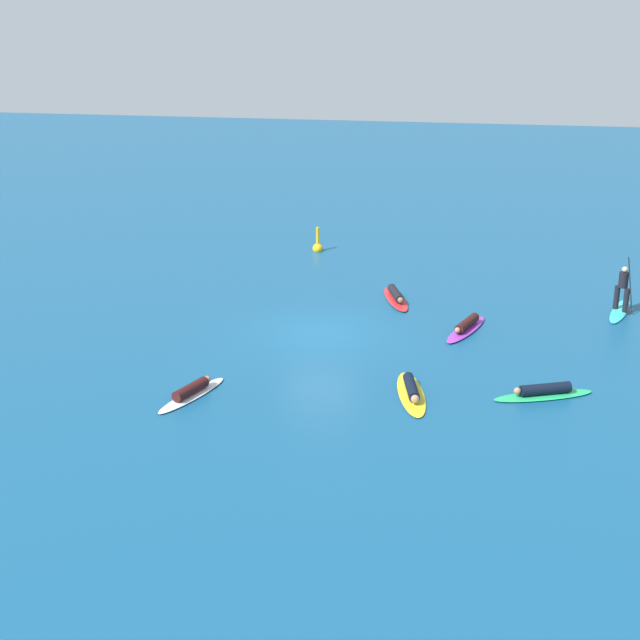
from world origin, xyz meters
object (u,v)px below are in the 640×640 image
(surfer_on_red_board, at_px, (396,297))
(surfer_on_white_board, at_px, (192,392))
(surfer_on_purple_board, at_px, (466,327))
(marker_buoy, at_px, (318,247))
(surfer_on_teal_board, at_px, (621,299))
(surfer_on_green_board, at_px, (544,392))
(surfer_on_yellow_board, at_px, (411,391))

(surfer_on_red_board, relative_size, surfer_on_white_board, 1.05)
(surfer_on_purple_board, bearing_deg, marker_buoy, -123.30)
(surfer_on_white_board, distance_m, marker_buoy, 16.94)
(surfer_on_teal_board, relative_size, surfer_on_red_board, 0.99)
(surfer_on_red_board, relative_size, surfer_on_green_board, 1.00)
(surfer_on_purple_board, distance_m, surfer_on_yellow_board, 6.11)
(surfer_on_purple_board, height_order, marker_buoy, marker_buoy)
(surfer_on_teal_board, distance_m, surfer_on_red_board, 8.56)
(surfer_on_teal_board, height_order, surfer_on_white_board, surfer_on_teal_board)
(surfer_on_green_board, bearing_deg, surfer_on_purple_board, -87.97)
(surfer_on_red_board, bearing_deg, surfer_on_green_board, 14.35)
(surfer_on_teal_board, height_order, surfer_on_red_board, surfer_on_teal_board)
(marker_buoy, bearing_deg, surfer_on_red_board, -56.67)
(surfer_on_teal_board, bearing_deg, surfer_on_green_board, -4.88)
(surfer_on_purple_board, xyz_separation_m, surfer_on_white_board, (-7.90, -7.22, 0.00))
(surfer_on_purple_board, relative_size, surfer_on_white_board, 1.08)
(surfer_on_purple_board, xyz_separation_m, marker_buoy, (-7.27, 9.71, 0.05))
(surfer_on_red_board, height_order, marker_buoy, marker_buoy)
(surfer_on_teal_board, bearing_deg, marker_buoy, -100.71)
(surfer_on_yellow_board, bearing_deg, surfer_on_white_board, -90.83)
(surfer_on_purple_board, distance_m, marker_buoy, 12.13)
(surfer_on_white_board, relative_size, marker_buoy, 2.36)
(surfer_on_teal_board, bearing_deg, surfer_on_red_board, -72.91)
(surfer_on_green_board, relative_size, surfer_on_yellow_board, 0.94)
(surfer_on_green_board, bearing_deg, surfer_on_red_board, -80.18)
(surfer_on_yellow_board, bearing_deg, surfer_on_red_board, 176.81)
(surfer_on_red_board, bearing_deg, surfer_on_teal_board, 72.73)
(surfer_on_purple_board, distance_m, surfer_on_white_board, 10.70)
(surfer_on_purple_board, height_order, surfer_on_teal_board, surfer_on_teal_board)
(surfer_on_teal_board, height_order, surfer_on_green_board, surfer_on_teal_board)
(marker_buoy, bearing_deg, surfer_on_purple_board, -53.19)
(surfer_on_teal_board, bearing_deg, surfer_on_yellow_board, -22.07)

